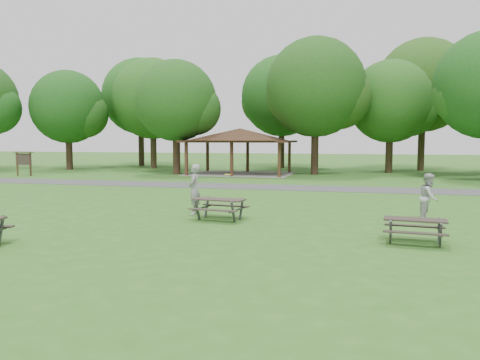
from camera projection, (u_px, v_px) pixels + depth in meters
name	position (u px, v px, depth m)	size (l,w,h in m)	color
ground	(177.00, 232.00, 14.45)	(160.00, 160.00, 0.00)	#2B601B
asphalt_path	(264.00, 187.00, 27.98)	(120.00, 3.20, 0.02)	#414143
pavilion	(240.00, 137.00, 38.35)	(8.60, 7.01, 3.76)	#3E2116
notice_board	(24.00, 159.00, 36.58)	(1.60, 0.30, 1.88)	#3D2716
tree_row_b	(69.00, 109.00, 43.69)	(7.14, 6.80, 9.28)	#301D15
tree_row_c	(154.00, 101.00, 45.30)	(8.19, 7.80, 10.67)	#2E2114
tree_row_d	(177.00, 103.00, 37.88)	(6.93, 6.60, 9.27)	black
tree_row_e	(317.00, 90.00, 37.54)	(8.40, 8.00, 11.02)	black
tree_row_f	(392.00, 104.00, 39.55)	(7.35, 7.00, 9.55)	black
tree_deep_a	(141.00, 99.00, 49.36)	(8.40, 8.00, 11.38)	black
tree_deep_b	(283.00, 98.00, 46.23)	(8.40, 8.00, 11.13)	black
tree_deep_c	(424.00, 88.00, 42.06)	(8.82, 8.40, 11.90)	#332416
picnic_table_middle	(220.00, 204.00, 16.63)	(1.97, 1.67, 0.78)	#332924
picnic_table_far	(415.00, 225.00, 12.81)	(1.75, 1.46, 0.71)	#2C241F
frisbee_in_flight	(227.00, 174.00, 17.58)	(0.31, 0.31, 0.02)	yellow
frisbee_thrower	(194.00, 189.00, 17.89)	(0.70, 0.46, 1.92)	gray
frisbee_catcher	(429.00, 197.00, 16.23)	(0.82, 0.64, 1.69)	#AEAEB1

